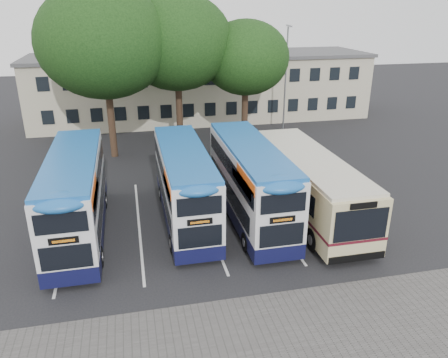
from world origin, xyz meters
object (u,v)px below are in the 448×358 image
tree_right (246,58)px  bus_dd_mid (184,182)px  bus_single (308,181)px  tree_left (104,42)px  tree_mid (177,42)px  bus_dd_right (250,179)px  bus_dd_left (76,192)px  lamp_post (286,74)px

tree_right → bus_dd_mid: bearing=-117.8°
bus_single → tree_left: bearing=130.8°
tree_mid → bus_dd_right: 14.61m
tree_mid → bus_dd_left: 15.81m
bus_dd_right → bus_single: bus_dd_right is taller
tree_mid → bus_dd_mid: size_ratio=1.23×
tree_mid → bus_dd_mid: bearing=-96.1°
tree_mid → bus_single: (5.22, -13.27, -6.16)m
bus_dd_left → bus_single: 11.91m
lamp_post → tree_right: size_ratio=0.94×
tree_left → tree_mid: tree_left is taller
tree_mid → tree_right: 5.33m
tree_left → tree_right: size_ratio=1.26×
tree_left → bus_dd_left: tree_left is taller
lamp_post → bus_dd_right: (-7.43, -15.42, -2.84)m
bus_dd_left → bus_dd_right: (8.67, -0.16, 0.00)m
lamp_post → tree_mid: tree_mid is taller
bus_dd_right → tree_right: bearing=76.2°
lamp_post → tree_right: tree_right is taller
tree_mid → bus_dd_mid: tree_mid is taller
lamp_post → tree_left: 15.30m
tree_left → tree_right: tree_left is taller
tree_left → bus_dd_mid: size_ratio=1.29×
tree_left → tree_right: (10.32, 0.91, -1.43)m
bus_dd_left → bus_single: bus_dd_left is taller
tree_mid → tree_right: tree_mid is taller
tree_mid → bus_dd_right: size_ratio=1.18×
lamp_post → bus_dd_left: size_ratio=0.93×
tree_left → tree_mid: (5.15, 1.27, -0.22)m
bus_dd_mid → bus_single: 6.62m
tree_left → bus_dd_right: size_ratio=1.24×
tree_left → bus_dd_right: tree_left is taller
bus_dd_left → bus_dd_right: bearing=-1.0°
lamp_post → tree_right: (-4.25, -2.51, 1.73)m
bus_dd_right → bus_single: size_ratio=0.89×
bus_dd_mid → bus_dd_right: (3.36, -0.53, 0.08)m
tree_right → bus_single: (0.05, -12.91, -4.95)m
lamp_post → bus_dd_right: bearing=-115.7°
tree_right → bus_dd_right: 14.06m
lamp_post → bus_dd_left: 22.37m
tree_left → bus_dd_right: 15.20m
tree_left → tree_right: bearing=5.1°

